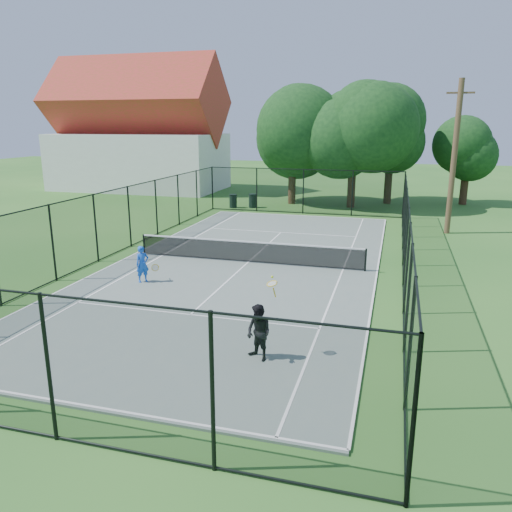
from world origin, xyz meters
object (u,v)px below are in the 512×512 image
(utility_pole, at_px, (454,157))
(player_blue, at_px, (143,264))
(player_black, at_px, (259,332))
(tennis_net, at_px, (248,251))
(trash_bin_left, at_px, (233,201))
(trash_bin_right, at_px, (253,201))

(utility_pole, bearing_deg, player_blue, -133.21)
(player_black, bearing_deg, player_blue, 139.77)
(tennis_net, bearing_deg, player_blue, -129.56)
(tennis_net, height_order, utility_pole, utility_pole)
(trash_bin_left, height_order, trash_bin_right, trash_bin_right)
(tennis_net, xyz_separation_m, player_blue, (-3.07, -3.72, 0.18))
(tennis_net, relative_size, player_blue, 7.21)
(trash_bin_left, distance_m, player_blue, 17.90)
(utility_pole, bearing_deg, player_black, -108.59)
(trash_bin_right, distance_m, utility_pole, 14.43)
(player_blue, xyz_separation_m, player_black, (5.97, -5.05, 0.04))
(player_blue, bearing_deg, tennis_net, 50.44)
(tennis_net, relative_size, player_black, 4.65)
(trash_bin_right, xyz_separation_m, utility_pole, (12.85, -5.46, 3.66))
(player_blue, bearing_deg, trash_bin_right, 92.84)
(tennis_net, xyz_separation_m, trash_bin_right, (-3.97, 14.46, -0.07))
(trash_bin_left, distance_m, player_black, 24.24)
(utility_pole, distance_m, player_blue, 17.78)
(utility_pole, bearing_deg, tennis_net, -134.60)
(trash_bin_right, bearing_deg, tennis_net, -74.63)
(utility_pole, relative_size, player_black, 3.78)
(player_black, bearing_deg, tennis_net, 108.29)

